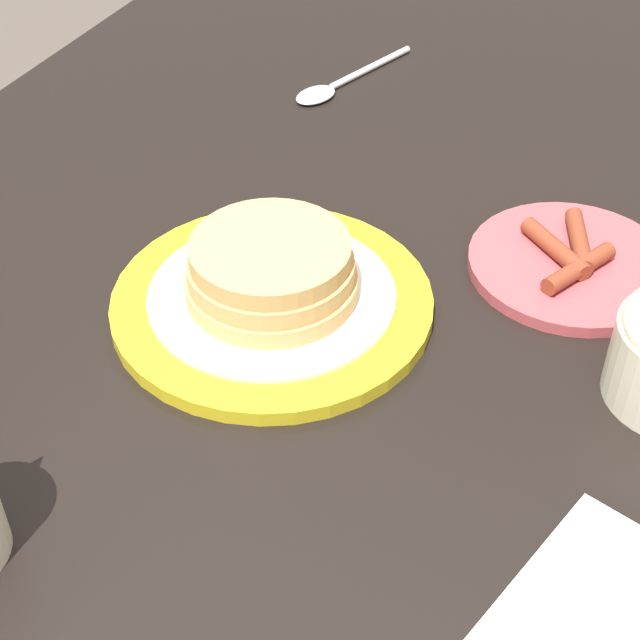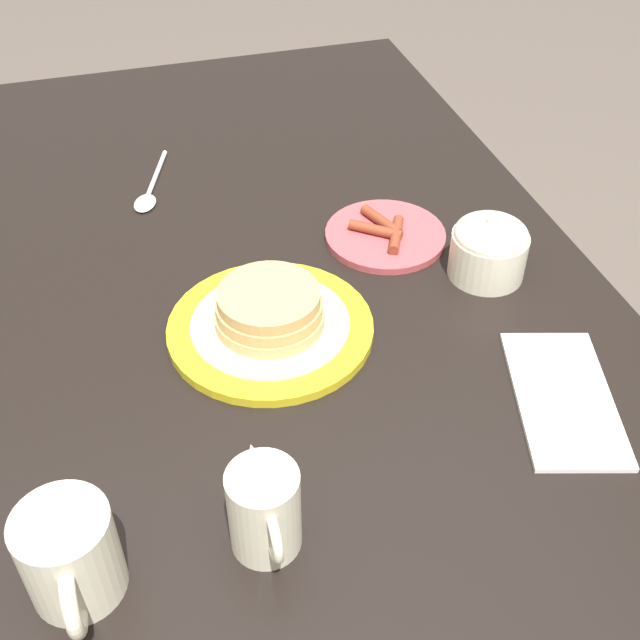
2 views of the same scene
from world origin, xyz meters
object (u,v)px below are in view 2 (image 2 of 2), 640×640
Objects in this scene: napkin at (563,397)px; spoon at (149,193)px; pancake_plate at (270,319)px; sugar_bowl at (490,249)px; side_plate_bacon at (385,234)px; coffee_mug at (70,557)px; creamer_pitcher at (264,508)px.

spoon is (-0.53, -0.37, 0.00)m from napkin.
pancake_plate is 0.34m from napkin.
sugar_bowl is at bearing 176.50° from napkin.
side_plate_bacon is 0.60m from coffee_mug.
spoon is at bearing -144.88° from napkin.
side_plate_bacon is 0.35m from spoon.
pancake_plate is 2.29× the size of creamer_pitcher.
sugar_bowl is 0.23m from napkin.
side_plate_bacon is at bearing -139.12° from sugar_bowl.
pancake_plate is at bearing -54.02° from side_plate_bacon.
creamer_pitcher is 0.64× the size of spoon.
sugar_bowl is at bearing 95.66° from pancake_plate.
napkin is 0.65m from spoon.
coffee_mug is at bearing -12.58° from spoon.
spoon is (-0.61, -0.03, -0.05)m from creamer_pitcher.
side_plate_bacon is 0.74× the size of napkin.
spoon is at bearing 167.42° from coffee_mug.
creamer_pitcher is 0.47m from sugar_bowl.
spoon is (-0.20, -0.29, -0.00)m from side_plate_bacon.
napkin is (0.22, -0.01, -0.04)m from sugar_bowl.
sugar_bowl is (-0.30, 0.36, -0.01)m from creamer_pitcher.
pancake_plate is at bearing 165.53° from creamer_pitcher.
napkin is (0.19, 0.28, -0.02)m from pancake_plate.
pancake_plate is 1.46× the size of spoon.
coffee_mug is 0.63m from spoon.
creamer_pitcher is at bearing -32.53° from side_plate_bacon.
napkin is (-0.08, 0.51, -0.04)m from coffee_mug.
side_plate_bacon is (-0.14, 0.19, -0.01)m from pancake_plate.
spoon is (-0.61, 0.14, -0.04)m from coffee_mug.
sugar_bowl is (0.11, 0.10, 0.03)m from side_plate_bacon.
coffee_mug is 0.70× the size of spoon.
napkin is at bearing 103.03° from creamer_pitcher.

